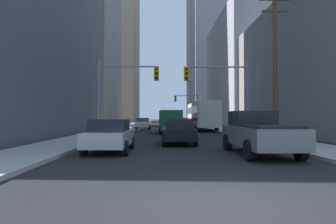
% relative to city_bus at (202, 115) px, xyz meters
% --- Properties ---
extents(ground_plane, '(400.00, 400.00, 0.00)m').
position_rel_city_bus_xyz_m(ground_plane, '(-4.22, -30.36, -1.93)').
color(ground_plane, black).
extents(sidewalk_left, '(3.12, 160.00, 0.15)m').
position_rel_city_bus_xyz_m(sidewalk_left, '(-10.77, 19.64, -1.85)').
color(sidewalk_left, '#9E9E99').
rests_on(sidewalk_left, ground).
extents(sidewalk_right, '(3.12, 160.00, 0.15)m').
position_rel_city_bus_xyz_m(sidewalk_right, '(2.32, 19.64, -1.85)').
color(sidewalk_right, '#9E9E99').
rests_on(sidewalk_right, ground).
extents(city_bus, '(2.67, 11.50, 3.40)m').
position_rel_city_bus_xyz_m(city_bus, '(0.00, 0.00, 0.00)').
color(city_bus, silver).
rests_on(city_bus, ground).
extents(pickup_truck_grey, '(2.20, 5.40, 1.90)m').
position_rel_city_bus_xyz_m(pickup_truck_grey, '(-0.97, -23.26, -1.00)').
color(pickup_truck_grey, slate).
rests_on(pickup_truck_grey, ground).
extents(cargo_van_green, '(2.16, 5.27, 2.26)m').
position_rel_city_bus_xyz_m(cargo_van_green, '(-4.25, -7.33, -0.64)').
color(cargo_van_green, '#195938').
rests_on(cargo_van_green, ground).
extents(sedan_silver, '(1.95, 4.24, 1.52)m').
position_rel_city_bus_xyz_m(sedan_silver, '(-7.55, -22.23, -1.16)').
color(sedan_silver, '#B7BABF').
rests_on(sedan_silver, ground).
extents(sedan_black, '(1.95, 4.22, 1.52)m').
position_rel_city_bus_xyz_m(sedan_black, '(-4.13, -18.46, -1.16)').
color(sedan_black, black).
rests_on(sedan_black, ground).
extents(sedan_navy, '(1.95, 4.21, 1.52)m').
position_rel_city_bus_xyz_m(sedan_navy, '(-4.30, -1.01, -1.16)').
color(sedan_navy, '#141E4C').
rests_on(sedan_navy, ground).
extents(sedan_white, '(1.96, 4.27, 1.52)m').
position_rel_city_bus_xyz_m(sedan_white, '(-7.48, 3.31, -1.16)').
color(sedan_white, white).
rests_on(sedan_white, ground).
extents(sedan_beige, '(1.95, 4.24, 1.52)m').
position_rel_city_bus_xyz_m(sedan_beige, '(-0.83, 18.13, -1.16)').
color(sedan_beige, '#C6B793').
rests_on(sedan_beige, ground).
extents(traffic_signal_near_left, '(4.59, 0.44, 6.00)m').
position_rel_city_bus_xyz_m(traffic_signal_near_left, '(-7.82, -14.17, 2.15)').
color(traffic_signal_near_left, gray).
rests_on(traffic_signal_near_left, ground).
extents(traffic_signal_near_right, '(4.89, 0.44, 6.00)m').
position_rel_city_bus_xyz_m(traffic_signal_near_right, '(-0.76, -14.17, 2.16)').
color(traffic_signal_near_right, gray).
rests_on(traffic_signal_near_right, ground).
extents(traffic_signal_far_right, '(4.16, 0.44, 6.00)m').
position_rel_city_bus_xyz_m(traffic_signal_far_right, '(-0.42, 15.00, 2.13)').
color(traffic_signal_far_right, gray).
rests_on(traffic_signal_far_right, ground).
extents(utility_pole_right, '(2.20, 0.28, 10.28)m').
position_rel_city_bus_xyz_m(utility_pole_right, '(2.64, -16.25, 3.49)').
color(utility_pole_right, brown).
rests_on(utility_pole_right, ground).
extents(street_lamp_right, '(2.44, 0.32, 7.50)m').
position_rel_city_bus_xyz_m(street_lamp_right, '(1.08, 9.25, 2.62)').
color(street_lamp_right, gray).
rests_on(street_lamp_right, ground).
extents(building_left_mid_office, '(20.57, 18.75, 35.74)m').
position_rel_city_bus_xyz_m(building_left_mid_office, '(-24.00, 17.71, 15.94)').
color(building_left_mid_office, gray).
rests_on(building_left_mid_office, ground).
extents(building_left_far_tower, '(22.96, 26.21, 64.49)m').
position_rel_city_bus_xyz_m(building_left_far_tower, '(-24.36, 59.94, 30.31)').
color(building_left_far_tower, tan).
rests_on(building_left_far_tower, ground).
extents(building_right_mid_block, '(18.79, 22.46, 18.73)m').
position_rel_city_bus_xyz_m(building_right_mid_block, '(14.12, 13.89, 7.44)').
color(building_right_mid_block, '#93939E').
rests_on(building_right_mid_block, ground).
extents(building_right_far_highrise, '(15.16, 29.54, 54.88)m').
position_rel_city_bus_xyz_m(building_right_far_highrise, '(12.18, 57.92, 25.51)').
color(building_right_far_highrise, '#93939E').
rests_on(building_right_far_highrise, ground).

